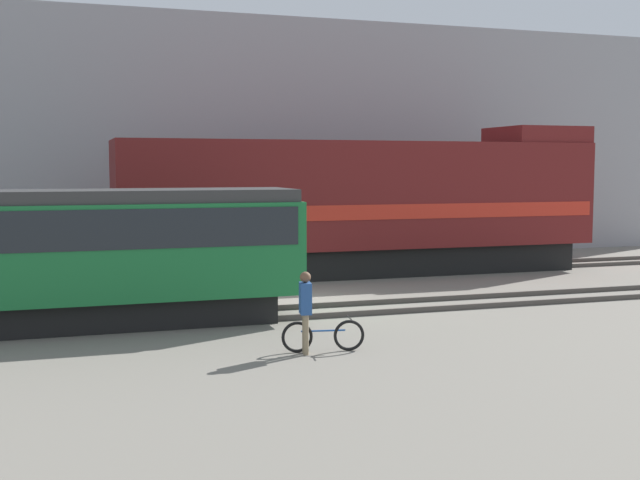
{
  "coord_description": "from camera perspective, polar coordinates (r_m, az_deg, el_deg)",
  "views": [
    {
      "loc": [
        -6.3,
        -21.31,
        3.76
      ],
      "look_at": [
        0.39,
        -0.93,
        1.8
      ],
      "focal_mm": 45.0,
      "sensor_mm": 36.0,
      "label": 1
    }
  ],
  "objects": [
    {
      "name": "person",
      "position": [
        16.11,
        -1.05,
        -4.59
      ],
      "size": [
        0.28,
        0.39,
        1.67
      ],
      "color": "#8C7A5B",
      "rests_on": "ground"
    },
    {
      "name": "ground_plane",
      "position": [
        22.54,
        -1.69,
        -4.38
      ],
      "size": [
        120.0,
        120.0,
        0.0
      ],
      "primitive_type": "plane",
      "color": "slate"
    },
    {
      "name": "freight_locomotive",
      "position": [
        28.02,
        3.29,
        2.51
      ],
      "size": [
        16.86,
        3.04,
        5.23
      ],
      "color": "black",
      "rests_on": "ground"
    },
    {
      "name": "streetcar",
      "position": [
        19.48,
        -17.42,
        -0.66
      ],
      "size": [
        10.78,
        2.54,
        3.23
      ],
      "color": "black",
      "rests_on": "ground"
    },
    {
      "name": "track_far",
      "position": [
        27.05,
        -4.55,
        -2.64
      ],
      "size": [
        60.0,
        1.51,
        0.14
      ],
      "color": "#47423D",
      "rests_on": "ground"
    },
    {
      "name": "building_backdrop",
      "position": [
        34.94,
        -7.85,
        7.01
      ],
      "size": [
        43.45,
        6.0,
        9.76
      ],
      "color": "#99999E",
      "rests_on": "ground"
    },
    {
      "name": "bicycle",
      "position": [
        16.44,
        0.23,
        -6.84
      ],
      "size": [
        1.7,
        0.48,
        0.7
      ],
      "color": "black",
      "rests_on": "ground"
    },
    {
      "name": "track_near",
      "position": [
        20.71,
        -0.17,
        -5.04
      ],
      "size": [
        60.0,
        1.51,
        0.14
      ],
      "color": "#47423D",
      "rests_on": "ground"
    }
  ]
}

